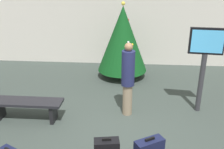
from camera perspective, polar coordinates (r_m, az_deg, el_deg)
name	(u,v)px	position (r m, az deg, el deg)	size (l,w,h in m)	color
ground_plane	(117,141)	(5.00, 1.18, -15.22)	(16.00, 16.00, 0.00)	#38423D
back_wall	(126,25)	(9.04, 3.23, 11.38)	(16.00, 0.20, 2.87)	beige
holiday_tree	(123,39)	(7.69, 2.49, 8.25)	(1.56, 1.56, 2.38)	#4C3319
flight_info_kiosk	(205,56)	(5.88, 20.75, 3.99)	(0.75, 0.17, 2.01)	#333338
waiting_bench	(25,105)	(5.82, -19.47, -6.74)	(1.66, 0.44, 0.48)	black
traveller_0	(128,78)	(5.50, 3.72, -0.77)	(0.38, 0.38, 1.72)	gray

